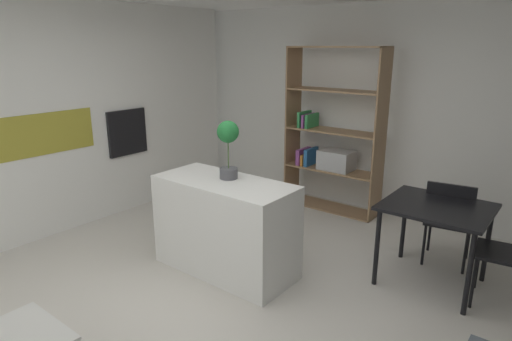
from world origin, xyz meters
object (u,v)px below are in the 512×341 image
at_px(kitchen_island, 225,226).
at_px(potted_plant_on_island, 228,142).
at_px(built_in_oven, 127,132).
at_px(open_bookshelf, 331,140).
at_px(dining_table, 436,215).
at_px(dining_chair_far, 449,216).

bearing_deg(kitchen_island, potted_plant_on_island, 104.90).
distance_m(built_in_oven, potted_plant_on_island, 2.17).
bearing_deg(open_bookshelf, potted_plant_on_island, -89.48).
relative_size(built_in_oven, dining_table, 0.66).
distance_m(built_in_oven, open_bookshelf, 2.70).
relative_size(open_bookshelf, dining_chair_far, 2.40).
xyz_separation_m(built_in_oven, potted_plant_on_island, (2.13, -0.39, 0.22)).
height_order(potted_plant_on_island, dining_table, potted_plant_on_island).
bearing_deg(built_in_oven, dining_table, 7.57).
xyz_separation_m(potted_plant_on_island, open_bookshelf, (-0.02, 2.08, -0.33)).
distance_m(built_in_oven, dining_chair_far, 4.00).
bearing_deg(kitchen_island, dining_chair_far, 39.90).
bearing_deg(potted_plant_on_island, open_bookshelf, 90.52).
distance_m(kitchen_island, potted_plant_on_island, 0.82).
distance_m(kitchen_island, dining_table, 1.97).
height_order(kitchen_island, potted_plant_on_island, potted_plant_on_island).
xyz_separation_m(kitchen_island, dining_chair_far, (1.70, 1.42, 0.07)).
relative_size(kitchen_island, potted_plant_on_island, 2.49).
xyz_separation_m(built_in_oven, open_bookshelf, (2.11, 1.69, -0.11)).
height_order(built_in_oven, dining_chair_far, built_in_oven).
bearing_deg(potted_plant_on_island, dining_chair_far, 37.71).
height_order(open_bookshelf, dining_table, open_bookshelf).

